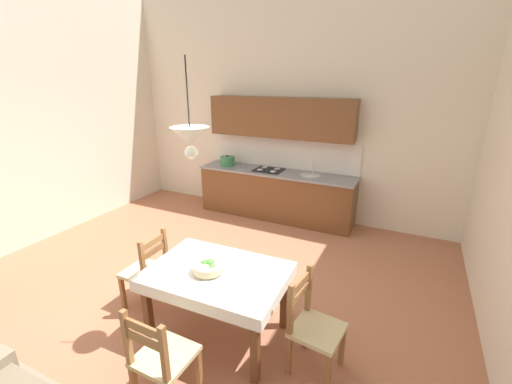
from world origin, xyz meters
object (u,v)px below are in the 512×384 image
Objects in this scene: dining_table at (217,282)px; dining_chair_tv_side at (147,271)px; fruit_bowl at (209,267)px; dining_chair_camera_side at (161,359)px; dining_chair_window_side at (313,327)px; pendant_lamp at (190,137)px; kitchen_cabinetry at (276,173)px.

dining_chair_tv_side is at bearing 176.89° from dining_table.
dining_chair_tv_side is 1.00m from fruit_bowl.
dining_chair_window_side is at bearing 41.48° from dining_chair_camera_side.
dining_chair_camera_side is 1.16× the size of pendant_lamp.
dining_chair_camera_side is 1.77m from pendant_lamp.
fruit_bowl is at bearing -175.98° from dining_chair_window_side.
dining_chair_camera_side is (0.01, -0.84, -0.18)m from dining_table.
dining_chair_tv_side is 1.33m from dining_chair_camera_side.
kitchen_cabinetry is at bearing 117.98° from dining_chair_window_side.
dining_chair_window_side is 1.10m from fruit_bowl.
dining_table is 1.69× the size of pendant_lamp.
kitchen_cabinetry reaches higher than dining_chair_window_side.
kitchen_cabinetry reaches higher than fruit_bowl.
kitchen_cabinetry is 3.14× the size of dining_chair_camera_side.
fruit_bowl is at bearing 94.50° from dining_chair_camera_side.
dining_chair_tv_side is 1.00× the size of dining_chair_window_side.
dining_table is at bearing -77.75° from kitchen_cabinetry.
dining_chair_camera_side is (0.99, -0.89, 0.00)m from dining_chair_tv_side.
pendant_lamp is at bearing -127.42° from dining_table.
dining_chair_camera_side is at bearing -85.50° from fruit_bowl.
pendant_lamp is (-1.08, -0.16, 1.62)m from dining_chair_window_side.
dining_chair_tv_side is (-0.98, 0.05, -0.18)m from dining_table.
fruit_bowl is (0.93, -0.11, 0.37)m from dining_chair_tv_side.
dining_chair_window_side is at bearing 4.02° from fruit_bowl.
kitchen_cabinetry is 9.74× the size of fruit_bowl.
dining_chair_tv_side and dining_chair_camera_side have the same top height.
kitchen_cabinetry reaches higher than dining_table.
pendant_lamp reaches higher than kitchen_cabinetry.
kitchen_cabinetry is at bearing 84.40° from dining_chair_tv_side.
dining_chair_window_side is (0.97, 0.02, -0.18)m from dining_table.
pendant_lamp is at bearing -12.44° from dining_chair_tv_side.
dining_chair_tv_side and dining_chair_window_side have the same top height.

